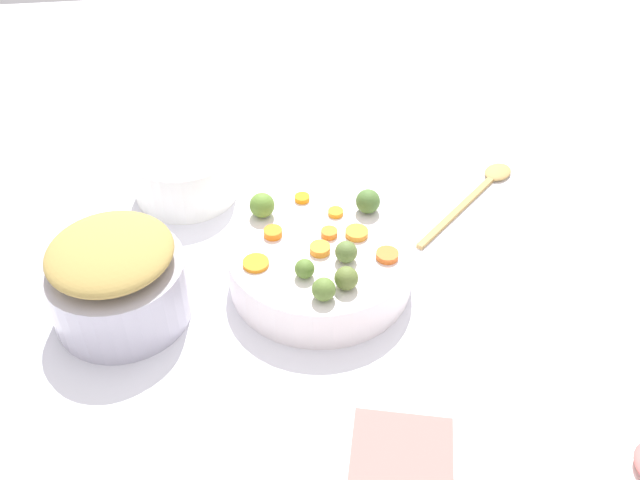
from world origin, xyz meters
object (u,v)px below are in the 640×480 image
Objects in this scene: serving_bowl_carrots at (320,262)px; wooden_spoon at (482,187)px; casserole_dish at (185,173)px; metal_pot at (120,289)px.

serving_bowl_carrots is 1.20× the size of wooden_spoon.
serving_bowl_carrots is 0.39m from wooden_spoon.
wooden_spoon is at bearing -148.84° from serving_bowl_carrots.
wooden_spoon is (-0.33, -0.20, -0.03)m from serving_bowl_carrots.
metal_pot is at bearing 73.05° from casserole_dish.
serving_bowl_carrots is 1.55× the size of casserole_dish.
wooden_spoon is (-0.63, -0.24, -0.05)m from metal_pot.
wooden_spoon is 0.55m from casserole_dish.
casserole_dish is at bearing -50.04° from serving_bowl_carrots.
metal_pot reaches higher than wooden_spoon.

